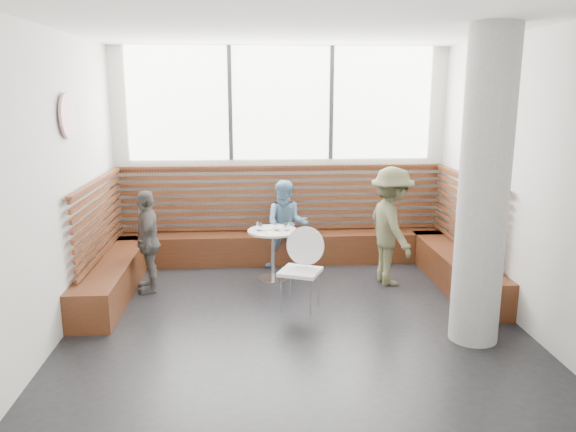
{
  "coord_description": "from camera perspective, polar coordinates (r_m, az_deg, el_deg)",
  "views": [
    {
      "loc": [
        -0.49,
        -5.97,
        2.58
      ],
      "look_at": [
        0.0,
        1.0,
        1.0
      ],
      "focal_mm": 35.0,
      "sensor_mm": 36.0,
      "label": 1
    }
  ],
  "objects": [
    {
      "name": "plate_far",
      "position": [
        7.78,
        -1.0,
        -1.16
      ],
      "size": [
        0.19,
        0.19,
        0.01
      ],
      "primitive_type": "cylinder",
      "color": "white",
      "rests_on": "cafe_table"
    },
    {
      "name": "child_left",
      "position": [
        7.47,
        -14.06,
        -2.49
      ],
      "size": [
        0.46,
        0.83,
        1.33
      ],
      "primitive_type": "imported",
      "rotation": [
        0.0,
        0.0,
        -1.39
      ],
      "color": "#5B5752",
      "rests_on": "ground"
    },
    {
      "name": "concrete_column",
      "position": [
        5.94,
        19.27,
        2.52
      ],
      "size": [
        0.5,
        0.5,
        3.2
      ],
      "primitive_type": "cylinder",
      "color": "gray",
      "rests_on": "ground"
    },
    {
      "name": "cafe_table",
      "position": [
        7.7,
        -1.55,
        -2.88
      ],
      "size": [
        0.69,
        0.69,
        0.7
      ],
      "color": "silver",
      "rests_on": "ground"
    },
    {
      "name": "wall_art",
      "position": [
        6.67,
        -21.5,
        9.47
      ],
      "size": [
        0.03,
        0.5,
        0.5
      ],
      "primitive_type": "cylinder",
      "rotation": [
        0.0,
        1.57,
        0.0
      ],
      "color": "white",
      "rests_on": "room"
    },
    {
      "name": "plate_near",
      "position": [
        7.71,
        -2.34,
        -1.29
      ],
      "size": [
        0.2,
        0.2,
        0.01
      ],
      "primitive_type": "cylinder",
      "color": "white",
      "rests_on": "cafe_table"
    },
    {
      "name": "child_back",
      "position": [
        8.16,
        -0.16,
        -0.91
      ],
      "size": [
        0.69,
        0.57,
        1.31
      ],
      "primitive_type": "imported",
      "rotation": [
        0.0,
        0.0,
        -0.12
      ],
      "color": "#648DAE",
      "rests_on": "ground"
    },
    {
      "name": "glass_mid",
      "position": [
        7.62,
        -1.16,
        -1.07
      ],
      "size": [
        0.07,
        0.07,
        0.11
      ],
      "primitive_type": "cylinder",
      "color": "white",
      "rests_on": "cafe_table"
    },
    {
      "name": "booth",
      "position": [
        8.06,
        -0.39,
        -2.9
      ],
      "size": [
        5.0,
        2.5,
        1.44
      ],
      "color": "#472311",
      "rests_on": "ground"
    },
    {
      "name": "menu_card",
      "position": [
        7.46,
        -1.44,
        -1.8
      ],
      "size": [
        0.2,
        0.15,
        0.0
      ],
      "primitive_type": "cube",
      "rotation": [
        0.0,
        0.0,
        -0.14
      ],
      "color": "#A5C64C",
      "rests_on": "cafe_table"
    },
    {
      "name": "room",
      "position": [
        6.07,
        0.66,
        3.47
      ],
      "size": [
        5.0,
        5.0,
        3.2
      ],
      "color": "silver",
      "rests_on": "ground"
    },
    {
      "name": "cafe_chair",
      "position": [
        6.69,
        1.19,
        -4.69
      ],
      "size": [
        0.47,
        0.46,
        0.98
      ],
      "rotation": [
        0.0,
        0.0,
        -0.41
      ],
      "color": "white",
      "rests_on": "ground"
    },
    {
      "name": "glass_right",
      "position": [
        7.63,
        -0.12,
        -1.01
      ],
      "size": [
        0.08,
        0.08,
        0.12
      ],
      "primitive_type": "cylinder",
      "color": "white",
      "rests_on": "cafe_table"
    },
    {
      "name": "glass_left",
      "position": [
        7.62,
        -2.93,
        -1.05
      ],
      "size": [
        0.08,
        0.08,
        0.12
      ],
      "primitive_type": "cylinder",
      "color": "white",
      "rests_on": "cafe_table"
    },
    {
      "name": "adult_man",
      "position": [
        7.6,
        10.43,
        -1.05
      ],
      "size": [
        0.74,
        1.11,
        1.59
      ],
      "primitive_type": "imported",
      "rotation": [
        0.0,
        0.0,
        1.73
      ],
      "color": "brown",
      "rests_on": "ground"
    }
  ]
}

